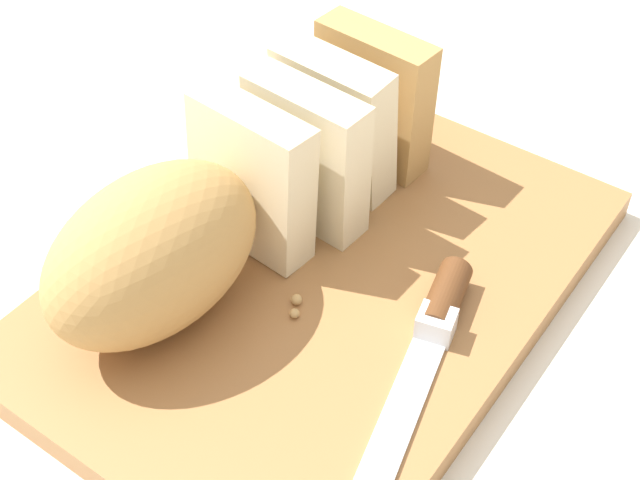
% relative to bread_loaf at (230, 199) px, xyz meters
% --- Properties ---
extents(ground_plane, '(3.00, 3.00, 0.00)m').
position_rel_bread_loaf_xyz_m(ground_plane, '(0.03, -0.06, -0.08)').
color(ground_plane, silver).
extents(cutting_board, '(0.42, 0.30, 0.02)m').
position_rel_bread_loaf_xyz_m(cutting_board, '(0.03, -0.06, -0.07)').
color(cutting_board, '#9E6B3D').
rests_on(cutting_board, ground_plane).
extents(bread_loaf, '(0.32, 0.12, 0.11)m').
position_rel_bread_loaf_xyz_m(bread_loaf, '(0.00, 0.00, 0.00)').
color(bread_loaf, tan).
rests_on(bread_loaf, cutting_board).
extents(bread_knife, '(0.27, 0.10, 0.02)m').
position_rel_bread_loaf_xyz_m(bread_knife, '(0.01, -0.15, -0.05)').
color(bread_knife, silver).
rests_on(bread_knife, cutting_board).
extents(crumb_near_knife, '(0.01, 0.01, 0.01)m').
position_rel_bread_loaf_xyz_m(crumb_near_knife, '(-0.02, -0.07, -0.05)').
color(crumb_near_knife, tan).
rests_on(crumb_near_knife, cutting_board).
extents(crumb_near_loaf, '(0.01, 0.01, 0.01)m').
position_rel_bread_loaf_xyz_m(crumb_near_loaf, '(-0.01, -0.06, -0.05)').
color(crumb_near_loaf, tan).
rests_on(crumb_near_loaf, cutting_board).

